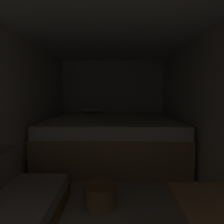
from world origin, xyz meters
TOP-DOWN VIEW (x-y plane):
  - ground_plane at (0.00, 1.85)m, footprint 6.98×6.98m
  - wall_back at (0.00, 4.36)m, footprint 2.60×0.05m
  - wall_left at (-1.27, 1.85)m, footprint 0.05×4.98m
  - wall_right at (1.27, 1.85)m, footprint 0.05×4.98m
  - ceiling_slab at (0.00, 1.85)m, footprint 2.60×4.98m
  - bed at (-0.00, 3.27)m, footprint 2.38×2.04m
  - wicker_basket at (-0.10, 1.68)m, footprint 0.35×0.35m

SIDE VIEW (x-z plane):
  - ground_plane at x=0.00m, z-range 0.00..0.00m
  - wicker_basket at x=-0.10m, z-range 0.00..0.25m
  - bed at x=0.00m, z-range -0.08..0.87m
  - wall_back at x=0.00m, z-range 0.00..2.06m
  - wall_left at x=-1.27m, z-range 0.00..2.06m
  - wall_right at x=1.27m, z-range 0.00..2.06m
  - ceiling_slab at x=0.00m, z-range 2.06..2.11m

